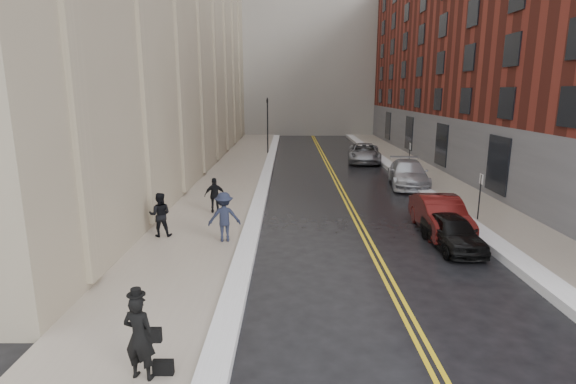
{
  "coord_description": "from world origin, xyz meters",
  "views": [
    {
      "loc": [
        -0.64,
        -11.54,
        5.83
      ],
      "look_at": [
        -0.68,
        7.14,
        1.6
      ],
      "focal_mm": 28.0,
      "sensor_mm": 36.0,
      "label": 1
    }
  ],
  "objects_px": {
    "car_silver_near": "(408,174)",
    "pedestrian_a": "(160,215)",
    "car_black": "(452,232)",
    "pedestrian_c": "(215,195)",
    "pedestrian_b": "(224,217)",
    "pedestrian_main": "(139,337)",
    "car_silver_far": "(364,153)",
    "car_maroon": "(440,215)"
  },
  "relations": [
    {
      "from": "car_maroon",
      "to": "pedestrian_b",
      "type": "bearing_deg",
      "value": -168.49
    },
    {
      "from": "car_silver_far",
      "to": "pedestrian_c",
      "type": "height_order",
      "value": "pedestrian_c"
    },
    {
      "from": "pedestrian_b",
      "to": "pedestrian_a",
      "type": "bearing_deg",
      "value": -21.0
    },
    {
      "from": "car_maroon",
      "to": "pedestrian_a",
      "type": "distance_m",
      "value": 11.48
    },
    {
      "from": "pedestrian_b",
      "to": "pedestrian_c",
      "type": "distance_m",
      "value": 4.26
    },
    {
      "from": "car_silver_far",
      "to": "car_black",
      "type": "bearing_deg",
      "value": -83.02
    },
    {
      "from": "car_silver_near",
      "to": "pedestrian_b",
      "type": "distance_m",
      "value": 14.79
    },
    {
      "from": "car_silver_far",
      "to": "pedestrian_c",
      "type": "distance_m",
      "value": 19.07
    },
    {
      "from": "pedestrian_a",
      "to": "pedestrian_c",
      "type": "relative_size",
      "value": 1.06
    },
    {
      "from": "car_black",
      "to": "pedestrian_main",
      "type": "xyz_separation_m",
      "value": [
        -9.13,
        -8.12,
        0.41
      ]
    },
    {
      "from": "pedestrian_main",
      "to": "pedestrian_a",
      "type": "relative_size",
      "value": 1.02
    },
    {
      "from": "car_maroon",
      "to": "car_silver_near",
      "type": "xyz_separation_m",
      "value": [
        1.11,
        9.44,
        0.03
      ]
    },
    {
      "from": "pedestrian_a",
      "to": "car_maroon",
      "type": "bearing_deg",
      "value": 179.07
    },
    {
      "from": "pedestrian_a",
      "to": "pedestrian_c",
      "type": "distance_m",
      "value": 3.9
    },
    {
      "from": "car_silver_near",
      "to": "pedestrian_main",
      "type": "height_order",
      "value": "pedestrian_main"
    },
    {
      "from": "pedestrian_main",
      "to": "pedestrian_b",
      "type": "height_order",
      "value": "pedestrian_b"
    },
    {
      "from": "car_silver_far",
      "to": "pedestrian_a",
      "type": "distance_m",
      "value": 22.95
    },
    {
      "from": "car_black",
      "to": "car_silver_near",
      "type": "xyz_separation_m",
      "value": [
        1.27,
        11.35,
        0.14
      ]
    },
    {
      "from": "car_silver_near",
      "to": "pedestrian_a",
      "type": "relative_size",
      "value": 3.06
    },
    {
      "from": "car_maroon",
      "to": "car_silver_far",
      "type": "distance_m",
      "value": 18.98
    },
    {
      "from": "pedestrian_main",
      "to": "pedestrian_c",
      "type": "bearing_deg",
      "value": -74.7
    },
    {
      "from": "car_silver_far",
      "to": "pedestrian_b",
      "type": "bearing_deg",
      "value": -105.83
    },
    {
      "from": "car_silver_near",
      "to": "pedestrian_a",
      "type": "height_order",
      "value": "pedestrian_a"
    },
    {
      "from": "car_silver_near",
      "to": "pedestrian_b",
      "type": "relative_size",
      "value": 2.82
    },
    {
      "from": "car_silver_near",
      "to": "pedestrian_b",
      "type": "height_order",
      "value": "pedestrian_b"
    },
    {
      "from": "car_black",
      "to": "pedestrian_main",
      "type": "distance_m",
      "value": 12.22
    },
    {
      "from": "pedestrian_c",
      "to": "pedestrian_a",
      "type": "bearing_deg",
      "value": 55.44
    },
    {
      "from": "car_black",
      "to": "pedestrian_b",
      "type": "distance_m",
      "value": 8.66
    },
    {
      "from": "pedestrian_main",
      "to": "pedestrian_c",
      "type": "xyz_separation_m",
      "value": [
        -0.54,
        12.63,
        -0.07
      ]
    },
    {
      "from": "car_silver_near",
      "to": "pedestrian_b",
      "type": "xyz_separation_m",
      "value": [
        -9.92,
        -10.97,
        0.32
      ]
    },
    {
      "from": "car_silver_near",
      "to": "car_silver_far",
      "type": "relative_size",
      "value": 0.97
    },
    {
      "from": "pedestrian_b",
      "to": "pedestrian_main",
      "type": "bearing_deg",
      "value": 78.0
    },
    {
      "from": "car_silver_far",
      "to": "pedestrian_main",
      "type": "height_order",
      "value": "pedestrian_main"
    },
    {
      "from": "pedestrian_a",
      "to": "car_silver_far",
      "type": "bearing_deg",
      "value": -125.41
    },
    {
      "from": "car_black",
      "to": "car_maroon",
      "type": "relative_size",
      "value": 0.82
    },
    {
      "from": "pedestrian_main",
      "to": "pedestrian_b",
      "type": "xyz_separation_m",
      "value": [
        0.49,
        8.5,
        0.05
      ]
    },
    {
      "from": "car_black",
      "to": "pedestrian_c",
      "type": "bearing_deg",
      "value": 152.59
    },
    {
      "from": "car_black",
      "to": "car_silver_far",
      "type": "xyz_separation_m",
      "value": [
        0.09,
        20.89,
        0.13
      ]
    },
    {
      "from": "car_black",
      "to": "pedestrian_main",
      "type": "bearing_deg",
      "value": -140.76
    },
    {
      "from": "car_maroon",
      "to": "pedestrian_b",
      "type": "distance_m",
      "value": 8.95
    },
    {
      "from": "car_silver_near",
      "to": "pedestrian_c",
      "type": "xyz_separation_m",
      "value": [
        -10.94,
        -6.84,
        0.2
      ]
    },
    {
      "from": "car_silver_near",
      "to": "car_black",
      "type": "bearing_deg",
      "value": -88.82
    }
  ]
}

